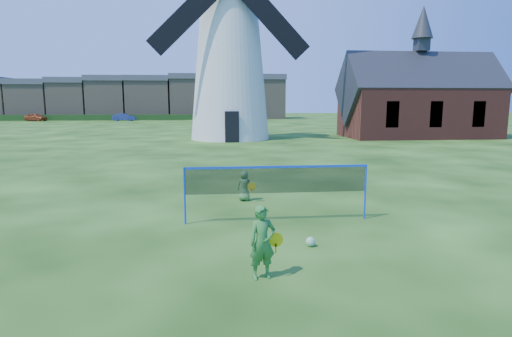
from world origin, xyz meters
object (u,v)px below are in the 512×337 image
at_px(windmill, 229,55).
at_px(chapel, 418,101).
at_px(player_girl, 262,242).
at_px(car_left, 36,117).
at_px(badminton_net, 277,181).
at_px(play_ball, 310,242).
at_px(player_boy, 245,186).
at_px(car_right, 124,117).

height_order(windmill, chapel, windmill).
distance_m(player_girl, car_left, 73.93).
xyz_separation_m(badminton_net, play_ball, (0.45, -2.11, -1.03)).
bearing_deg(player_boy, player_girl, 106.93).
relative_size(player_boy, car_right, 0.26).
distance_m(player_girl, car_right, 68.16).
xyz_separation_m(chapel, badminton_net, (-17.21, -26.24, -2.16)).
height_order(car_left, car_right, car_left).
distance_m(car_left, car_right, 14.79).
bearing_deg(badminton_net, windmill, 90.24).
xyz_separation_m(player_boy, car_left, (-30.49, 61.16, 0.15)).
height_order(player_girl, player_boy, player_girl).
distance_m(badminton_net, play_ball, 2.39).
bearing_deg(player_boy, play_ball, 122.23).
bearing_deg(player_girl, car_right, 89.69).
bearing_deg(player_boy, chapel, -108.64).
bearing_deg(chapel, play_ball, -120.60).
height_order(player_boy, car_left, car_left).
distance_m(player_boy, car_right, 62.13).
distance_m(windmill, play_ball, 29.08).
bearing_deg(chapel, badminton_net, -123.26).
relative_size(play_ball, car_right, 0.06).
relative_size(chapel, badminton_net, 2.75).
relative_size(windmill, car_right, 5.15).
distance_m(play_ball, car_right, 66.90).
relative_size(chapel, player_boy, 13.68).
xyz_separation_m(chapel, play_ball, (-16.76, -28.35, -3.19)).
height_order(chapel, play_ball, chapel).
height_order(player_girl, car_left, player_girl).
relative_size(windmill, car_left, 5.12).
xyz_separation_m(windmill, car_left, (-31.07, 37.60, -6.53)).
bearing_deg(player_girl, chapel, 45.40).
xyz_separation_m(badminton_net, player_boy, (-0.69, 2.53, -0.63)).
height_order(badminton_net, play_ball, badminton_net).
xyz_separation_m(windmill, chapel, (17.32, 0.15, -3.89)).
xyz_separation_m(windmill, player_girl, (-0.74, -29.82, -6.49)).
bearing_deg(car_right, badminton_net, -165.00).
xyz_separation_m(chapel, car_left, (-48.39, 37.45, -2.64)).
bearing_deg(car_left, windmill, -117.04).
distance_m(chapel, player_girl, 35.09).
height_order(windmill, car_left, windmill).
relative_size(badminton_net, play_ball, 22.95).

